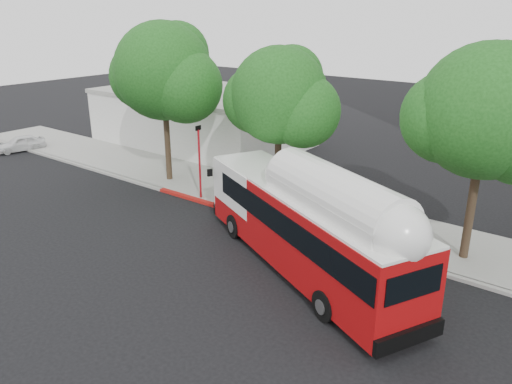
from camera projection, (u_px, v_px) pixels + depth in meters
The scene contains 11 objects.
ground at pixel (219, 251), 22.48m from camera, with size 120.00×120.00×0.00m, color black.
sidewalk at pixel (297, 207), 27.31m from camera, with size 60.00×5.00×0.15m, color gray.
curb_strip at pixel (270, 222), 25.37m from camera, with size 60.00×0.30×0.15m, color gray.
red_curb_segment at pixel (225, 208), 27.07m from camera, with size 10.00×0.32×0.16m, color #A11611.
street_tree_left at pixel (170, 76), 29.24m from camera, with size 6.67×5.80×9.74m.
street_tree_mid at pixel (286, 100), 25.33m from camera, with size 5.75×5.00×8.62m.
street_tree_right at pixel (498, 118), 19.34m from camera, with size 6.21×5.40×9.18m.
low_commercial_bldg at pixel (203, 117), 40.18m from camera, with size 16.20×10.20×4.25m.
transit_bus at pixel (304, 229), 20.22m from camera, with size 13.08×7.95×3.97m.
parked_car at pixel (20, 143), 38.30m from camera, with size 3.53×1.42×1.20m, color silver.
signal_pole at pixel (200, 163), 27.79m from camera, with size 0.12×0.41×4.31m.
Camera 1 is at (13.59, -15.06, 10.17)m, focal length 35.00 mm.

